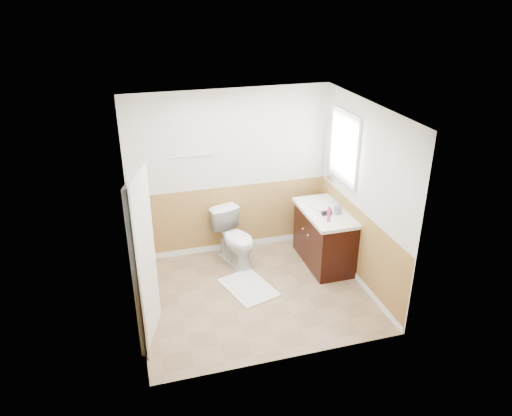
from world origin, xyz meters
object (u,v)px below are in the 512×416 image
object	(u,v)px
toilet	(235,238)
lotion_bottle	(329,214)
soap_dispenser	(338,208)
vanity_cabinet	(324,238)
bath_mat	(248,287)

from	to	relation	value
toilet	lotion_bottle	xyz separation A→B (m)	(1.15, -0.69, 0.56)
lotion_bottle	soap_dispenser	world-z (taller)	lotion_bottle
lotion_bottle	vanity_cabinet	bearing A→B (deg)	72.29
toilet	vanity_cabinet	xyz separation A→B (m)	(1.25, -0.37, 0.00)
toilet	lotion_bottle	bearing A→B (deg)	-47.71
bath_mat	toilet	bearing A→B (deg)	90.00
toilet	bath_mat	world-z (taller)	toilet
toilet	vanity_cabinet	bearing A→B (deg)	-33.54
bath_mat	soap_dispenser	xyz separation A→B (m)	(1.37, 0.22, 0.93)
soap_dispenser	toilet	bearing A→B (deg)	159.76
bath_mat	soap_dispenser	bearing A→B (deg)	9.08
toilet	soap_dispenser	bearing A→B (deg)	-37.12
soap_dispenser	bath_mat	bearing A→B (deg)	-170.92
lotion_bottle	soap_dispenser	xyz separation A→B (m)	(0.22, 0.18, -0.02)
vanity_cabinet	soap_dispenser	bearing A→B (deg)	-47.58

